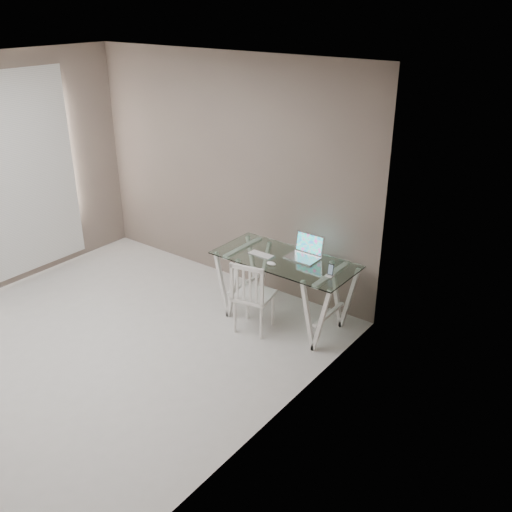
# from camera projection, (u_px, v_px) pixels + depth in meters

# --- Properties ---
(room) EXTENTS (4.50, 4.52, 2.71)m
(room) POSITION_uv_depth(u_px,v_px,m) (59.00, 187.00, 4.96)
(room) COLOR beige
(room) RESTS_ON ground
(desk) EXTENTS (1.50, 0.70, 0.75)m
(desk) POSITION_uv_depth(u_px,v_px,m) (284.00, 290.00, 6.05)
(desk) COLOR silver
(desk) RESTS_ON ground
(chair) EXTENTS (0.44, 0.44, 0.81)m
(chair) POSITION_uv_depth(u_px,v_px,m) (251.00, 294.00, 5.84)
(chair) COLOR white
(chair) RESTS_ON ground
(laptop) EXTENTS (0.33, 0.27, 0.23)m
(laptop) POSITION_uv_depth(u_px,v_px,m) (305.00, 252.00, 5.93)
(laptop) COLOR silver
(laptop) RESTS_ON desk
(keyboard) EXTENTS (0.28, 0.12, 0.01)m
(keyboard) POSITION_uv_depth(u_px,v_px,m) (261.00, 255.00, 5.99)
(keyboard) COLOR silver
(keyboard) RESTS_ON desk
(mouse) EXTENTS (0.11, 0.06, 0.03)m
(mouse) POSITION_uv_depth(u_px,v_px,m) (271.00, 263.00, 5.76)
(mouse) COLOR white
(mouse) RESTS_ON desk
(phone_dock) EXTENTS (0.07, 0.07, 0.13)m
(phone_dock) POSITION_uv_depth(u_px,v_px,m) (330.00, 273.00, 5.53)
(phone_dock) COLOR white
(phone_dock) RESTS_ON desk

